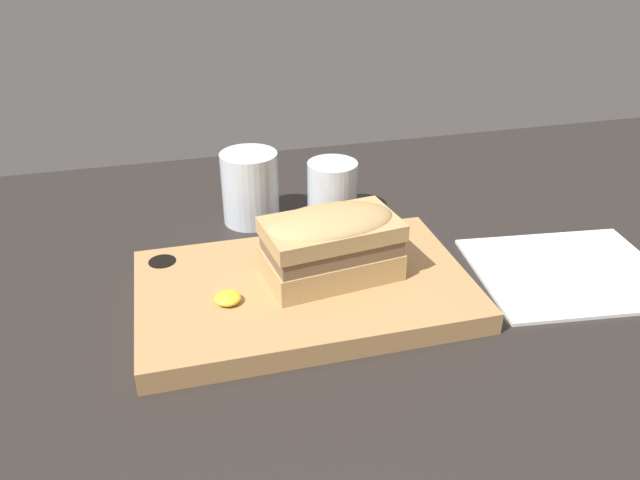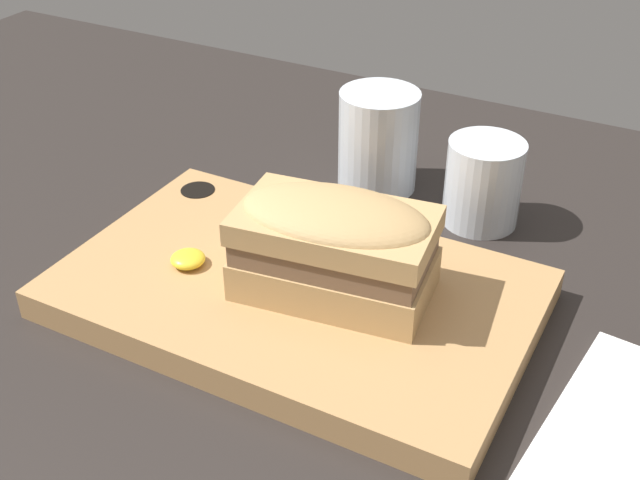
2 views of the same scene
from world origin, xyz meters
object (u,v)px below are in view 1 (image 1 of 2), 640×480
object	(u,v)px
sandwich	(331,241)
wine_glass	(332,191)
serving_board	(303,290)
napkin	(569,272)
water_glass	(250,192)

from	to	relation	value
sandwich	wine_glass	world-z (taller)	sandwich
serving_board	napkin	world-z (taller)	serving_board
napkin	sandwich	bearing A→B (deg)	173.80
serving_board	water_glass	world-z (taller)	water_glass
serving_board	wine_glass	distance (cm)	19.97
sandwich	water_glass	size ratio (longest dim) A/B	1.56
serving_board	wine_glass	bearing A→B (deg)	65.67
water_glass	serving_board	bearing A→B (deg)	-83.22
wine_glass	napkin	world-z (taller)	wine_glass
sandwich	water_glass	distance (cm)	20.03
serving_board	sandwich	xyz separation A→B (cm)	(3.08, 0.36, 5.18)
serving_board	wine_glass	size ratio (longest dim) A/B	4.55
napkin	water_glass	bearing A→B (deg)	145.75
napkin	serving_board	bearing A→B (deg)	175.11
serving_board	napkin	size ratio (longest dim) A/B	1.52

